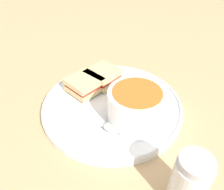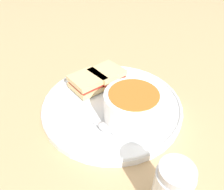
% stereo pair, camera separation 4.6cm
% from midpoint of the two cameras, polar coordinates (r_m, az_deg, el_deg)
% --- Properties ---
extents(ground_plane, '(2.40, 2.40, 0.00)m').
position_cam_midpoint_polar(ground_plane, '(0.49, -2.72, -3.50)').
color(ground_plane, tan).
extents(plate, '(0.30, 0.30, 0.02)m').
position_cam_midpoint_polar(plate, '(0.48, -2.76, -2.61)').
color(plate, white).
rests_on(plate, ground_plane).
extents(soup_bowl, '(0.11, 0.11, 0.06)m').
position_cam_midpoint_polar(soup_bowl, '(0.42, 3.19, -2.72)').
color(soup_bowl, white).
rests_on(soup_bowl, plate).
extents(spoon, '(0.10, 0.07, 0.01)m').
position_cam_midpoint_polar(spoon, '(0.42, -4.32, -8.24)').
color(spoon, silver).
rests_on(spoon, plate).
extents(sandwich_half_near, '(0.08, 0.09, 0.03)m').
position_cam_midpoint_polar(sandwich_half_near, '(0.53, -4.91, 4.95)').
color(sandwich_half_near, '#DBBC7F').
rests_on(sandwich_half_near, plate).
extents(sandwich_half_far, '(0.08, 0.08, 0.03)m').
position_cam_midpoint_polar(sandwich_half_far, '(0.51, -9.79, 2.67)').
color(sandwich_half_far, '#DBBC7F').
rests_on(sandwich_half_far, plate).
extents(salt_shaker, '(0.05, 0.05, 0.10)m').
position_cam_midpoint_polar(salt_shaker, '(0.33, 15.43, -21.32)').
color(salt_shaker, silver).
rests_on(salt_shaker, ground_plane).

